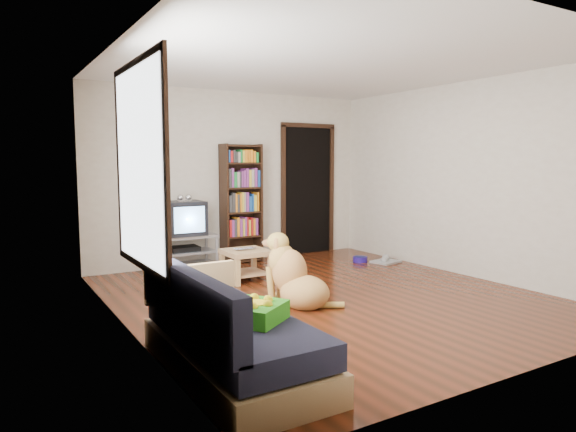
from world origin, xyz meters
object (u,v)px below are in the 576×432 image
grey_rag (386,262)px  crt_tv (183,218)px  sofa (227,338)px  dog (294,278)px  bookshelf (241,197)px  coffee_table (246,259)px  laptop (247,249)px  green_cushion (254,312)px  tv_stand (184,251)px  dog_bowl (360,259)px

grey_rag → crt_tv: bearing=158.2°
grey_rag → sofa: bearing=-146.3°
grey_rag → dog: 2.75m
grey_rag → bookshelf: bookshelf is taller
sofa → coffee_table: bearing=60.9°
bookshelf → coffee_table: bookshelf is taller
sofa → coffee_table: sofa is taller
laptop → bookshelf: bookshelf is taller
green_cushion → coffee_table: 3.07m
green_cushion → bookshelf: 4.34m
green_cushion → bookshelf: size_ratio=0.21×
bookshelf → laptop: bearing=-112.7°
coffee_table → green_cushion: bearing=-115.3°
green_cushion → grey_rag: green_cushion is taller
dog → tv_stand: bearing=99.3°
laptop → dog: (-0.07, -1.28, -0.12)m
grey_rag → laptop: bearing=179.6°
green_cushion → bookshelf: bookshelf is taller
sofa → dog: bearing=43.0°
laptop → coffee_table: size_ratio=0.53×
tv_stand → bookshelf: (0.95, 0.09, 0.73)m
bookshelf → dog: bookshelf is taller
green_cushion → dog: bearing=15.5°
green_cushion → sofa: (-0.12, 0.19, -0.22)m
green_cushion → dog: (1.24, 1.46, -0.19)m
tv_stand → bookshelf: size_ratio=0.50×
grey_rag → dog_bowl: bearing=140.2°
laptop → tv_stand: size_ratio=0.33×
green_cushion → tv_stand: (0.85, 3.82, -0.21)m
laptop → crt_tv: (-0.46, 1.11, 0.33)m
grey_rag → dog: size_ratio=0.45×
laptop → bookshelf: size_ratio=0.16×
coffee_table → dog: size_ratio=0.62×
crt_tv → coffee_table: crt_tv is taller
grey_rag → crt_tv: 3.12m
dog_bowl → grey_rag: bearing=-39.8°
grey_rag → coffee_table: 2.37m
crt_tv → coffee_table: 1.26m
crt_tv → bookshelf: bookshelf is taller
tv_stand → bookshelf: bookshelf is taller
coffee_table → sofa: bearing=-119.1°
tv_stand → crt_tv: (0.00, 0.02, 0.47)m
dog_bowl → tv_stand: (-2.51, 0.85, 0.23)m
green_cushion → sofa: bearing=88.7°
crt_tv → bookshelf: 0.99m
bookshelf → dog: size_ratio=2.02×
green_cushion → dog_bowl: (3.36, 2.97, -0.44)m
green_cushion → laptop: green_cushion is taller
dog_bowl → coffee_table: bearing=-174.4°
laptop → sofa: bearing=-121.2°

